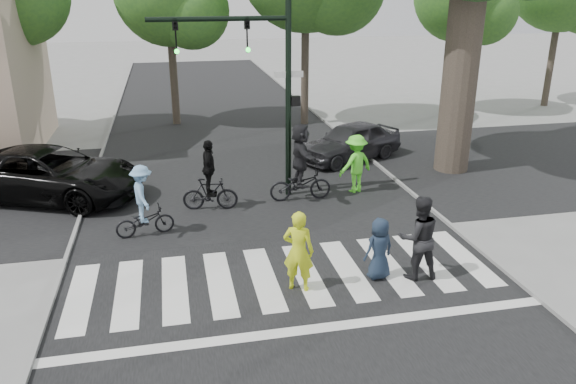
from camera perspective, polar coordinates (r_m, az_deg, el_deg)
The scene contains 16 objects.
ground at distance 12.21m, azimuth 0.68°, elevation -10.74°, with size 120.00×120.00×0.00m, color gray.
road_stem at distance 16.61m, azimuth -3.14°, elevation -1.96°, with size 10.00×70.00×0.01m, color black.
road_cross at distance 19.39m, azimuth -4.56°, elevation 1.34°, with size 70.00×10.00×0.01m, color black.
curb_left at distance 16.65m, azimuth -20.59°, elevation -3.09°, with size 0.10×70.00×0.10m, color gray.
curb_right at distance 18.02m, azimuth 12.92°, elevation -0.50°, with size 0.10×70.00×0.10m, color gray.
crosswalk at distance 12.77m, azimuth 0.02°, elevation -9.21°, with size 10.00×3.85×0.01m.
traffic_signal at distance 16.78m, azimuth -2.85°, elevation 12.09°, with size 4.45×0.29×6.00m.
pedestrian_woman at distance 12.12m, azimuth 1.07°, elevation -6.03°, with size 0.67×0.44×1.85m, color #CEE11C.
pedestrian_child at distance 12.83m, azimuth 9.26°, elevation -5.71°, with size 0.71×0.46×1.46m, color #1B273A.
pedestrian_adult at distance 12.91m, azimuth 13.13°, elevation -4.53°, with size 0.96×0.75×1.98m, color black.
cyclist_left at distance 15.22m, azimuth -14.48°, elevation -1.36°, with size 1.61×1.09×1.95m.
cyclist_mid at distance 16.60m, azimuth -7.98°, elevation 1.05°, with size 1.67×1.04×2.12m.
cyclist_right at distance 17.13m, azimuth 1.28°, elevation 2.60°, with size 1.92×1.79×2.43m.
car_suv at distance 18.84m, azimuth -23.07°, elevation 1.70°, with size 2.66×5.78×1.61m, color black.
car_grey at distance 21.45m, azimuth 6.35°, elevation 5.14°, with size 1.70×4.22×1.44m, color #2E2D31.
bystander_hivis at distance 18.01m, azimuth 6.89°, elevation 2.87°, with size 1.21×0.70×1.88m, color #5BF331.
Camera 1 is at (-2.34, -10.19, 6.31)m, focal length 35.00 mm.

